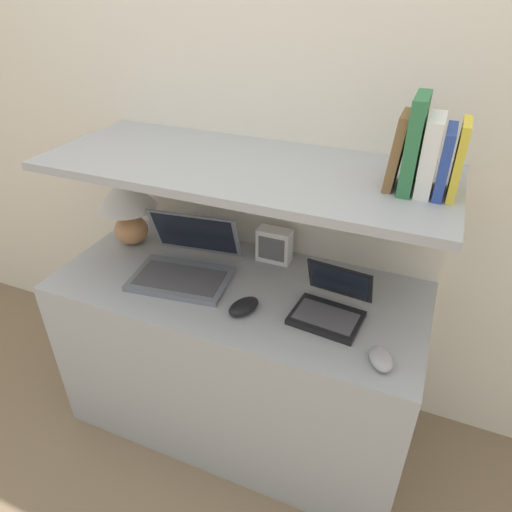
% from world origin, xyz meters
% --- Properties ---
extents(ground_plane, '(12.00, 12.00, 0.00)m').
position_xyz_m(ground_plane, '(0.00, 0.00, 0.00)').
color(ground_plane, '#7A664C').
extents(wall_back, '(6.00, 0.05, 2.40)m').
position_xyz_m(wall_back, '(0.00, 0.66, 1.20)').
color(wall_back, silver).
rests_on(wall_back, ground_plane).
extents(desk, '(1.34, 0.59, 0.71)m').
position_xyz_m(desk, '(0.00, 0.30, 0.35)').
color(desk, '#999EA3').
rests_on(desk, ground_plane).
extents(back_riser, '(1.34, 0.04, 1.12)m').
position_xyz_m(back_riser, '(0.00, 0.61, 0.56)').
color(back_riser, silver).
rests_on(back_riser, ground_plane).
extents(shelf, '(1.34, 0.53, 0.03)m').
position_xyz_m(shelf, '(0.00, 0.37, 1.13)').
color(shelf, '#999EA3').
rests_on(shelf, back_riser).
extents(table_lamp, '(0.23, 0.23, 0.29)m').
position_xyz_m(table_lamp, '(-0.53, 0.41, 0.90)').
color(table_lamp, '#B27A4C').
rests_on(table_lamp, desk).
extents(laptop_large, '(0.39, 0.35, 0.21)m').
position_xyz_m(laptop_large, '(-0.20, 0.29, 0.75)').
color(laptop_large, slate).
rests_on(laptop_large, desk).
extents(laptop_small, '(0.24, 0.24, 0.16)m').
position_xyz_m(laptop_small, '(0.35, 0.26, 0.74)').
color(laptop_small, black).
rests_on(laptop_small, desk).
extents(computer_mouse, '(0.11, 0.14, 0.04)m').
position_xyz_m(computer_mouse, '(0.08, 0.17, 0.73)').
color(computer_mouse, black).
rests_on(computer_mouse, desk).
extents(second_mouse, '(0.10, 0.12, 0.04)m').
position_xyz_m(second_mouse, '(0.54, 0.11, 0.73)').
color(second_mouse, '#99999E').
rests_on(second_mouse, desk).
extents(router_box, '(0.13, 0.06, 0.13)m').
position_xyz_m(router_box, '(0.06, 0.51, 0.78)').
color(router_box, white).
rests_on(router_box, desk).
extents(book_yellow, '(0.02, 0.14, 0.20)m').
position_xyz_m(book_yellow, '(0.63, 0.37, 1.25)').
color(book_yellow, gold).
rests_on(book_yellow, shelf).
extents(book_blue, '(0.03, 0.15, 0.18)m').
position_xyz_m(book_blue, '(0.60, 0.37, 1.23)').
color(book_blue, '#284293').
rests_on(book_blue, shelf).
extents(book_white, '(0.04, 0.15, 0.21)m').
position_xyz_m(book_white, '(0.55, 0.37, 1.25)').
color(book_white, silver).
rests_on(book_white, shelf).
extents(book_green, '(0.04, 0.16, 0.26)m').
position_xyz_m(book_green, '(0.51, 0.37, 1.27)').
color(book_green, '#2D7042').
rests_on(book_green, shelf).
extents(book_brown, '(0.04, 0.12, 0.21)m').
position_xyz_m(book_brown, '(0.47, 0.37, 1.25)').
color(book_brown, brown).
rests_on(book_brown, shelf).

